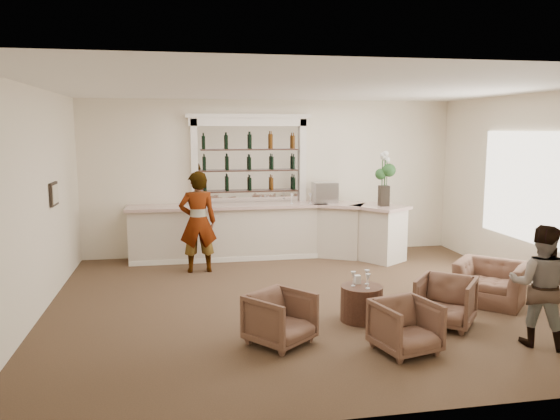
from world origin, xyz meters
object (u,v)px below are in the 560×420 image
(guest, at_px, (540,286))
(armchair_center, at_px, (406,327))
(bar_counter, at_px, (269,231))
(espresso_machine, at_px, (325,192))
(armchair_right, at_px, (445,301))
(flower_vase, at_px, (384,175))
(armchair_left, at_px, (280,318))
(cocktail_table, at_px, (362,303))
(armchair_far, at_px, (491,283))
(sommelier, at_px, (198,222))

(guest, bearing_deg, armchair_center, 35.32)
(bar_counter, height_order, espresso_machine, espresso_machine)
(armchair_right, relative_size, flower_vase, 0.68)
(guest, height_order, armchair_right, guest)
(armchair_left, height_order, espresso_machine, espresso_machine)
(cocktail_table, relative_size, armchair_far, 0.59)
(guest, relative_size, espresso_machine, 3.09)
(armchair_center, height_order, espresso_machine, espresso_machine)
(armchair_left, xyz_separation_m, espresso_machine, (1.82, 4.65, 1.03))
(espresso_machine, bearing_deg, armchair_left, -110.91)
(armchair_right, height_order, espresso_machine, espresso_machine)
(guest, bearing_deg, sommelier, -9.10)
(armchair_right, xyz_separation_m, espresso_machine, (-0.53, 4.42, 1.02))
(cocktail_table, height_order, armchair_center, armchair_center)
(armchair_far, relative_size, espresso_machine, 2.03)
(cocktail_table, bearing_deg, armchair_left, -154.05)
(armchair_left, relative_size, armchair_right, 0.97)
(guest, bearing_deg, flower_vase, -48.30)
(cocktail_table, xyz_separation_m, flower_vase, (1.59, 3.32, 1.51))
(bar_counter, xyz_separation_m, armchair_left, (-0.60, -4.59, -0.24))
(bar_counter, bearing_deg, sommelier, -150.36)
(guest, relative_size, armchair_center, 2.17)
(guest, height_order, armchair_center, guest)
(bar_counter, height_order, cocktail_table, bar_counter)
(cocktail_table, bearing_deg, espresso_machine, 82.39)
(cocktail_table, bearing_deg, armchair_far, 9.65)
(flower_vase, bearing_deg, armchair_right, -97.89)
(armchair_far, bearing_deg, bar_counter, 172.68)
(sommelier, height_order, espresso_machine, sommelier)
(cocktail_table, bearing_deg, armchair_center, -82.08)
(armchair_far, bearing_deg, flower_vase, 145.91)
(bar_counter, relative_size, espresso_machine, 11.57)
(bar_counter, height_order, armchair_left, bar_counter)
(guest, distance_m, armchair_center, 1.79)
(cocktail_table, xyz_separation_m, armchair_left, (-1.29, -0.63, 0.08))
(armchair_center, xyz_separation_m, espresso_machine, (0.38, 5.18, 1.04))
(sommelier, distance_m, armchair_right, 4.82)
(guest, xyz_separation_m, armchair_left, (-3.18, 0.61, -0.43))
(espresso_machine, bearing_deg, bar_counter, -176.68)
(sommelier, relative_size, armchair_far, 1.92)
(armchair_left, relative_size, armchair_center, 1.03)
(armchair_far, bearing_deg, armchair_center, -99.94)
(cocktail_table, bearing_deg, bar_counter, 99.82)
(guest, height_order, flower_vase, flower_vase)
(cocktail_table, height_order, guest, guest)
(sommelier, distance_m, armchair_center, 4.91)
(cocktail_table, height_order, armchair_right, armchair_right)
(bar_counter, bearing_deg, guest, -63.62)
(sommelier, distance_m, guest, 5.95)
(cocktail_table, xyz_separation_m, espresso_machine, (0.54, 4.02, 1.11))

